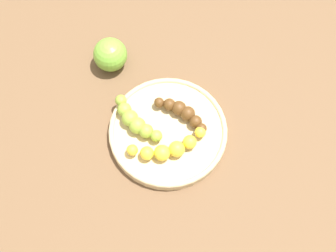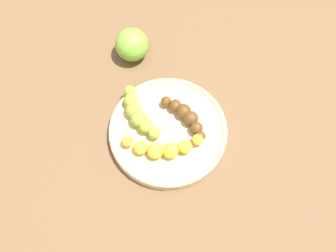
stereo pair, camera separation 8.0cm
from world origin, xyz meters
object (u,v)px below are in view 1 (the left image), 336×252
(banana_overripe, at_px, (182,112))
(banana_green, at_px, (135,121))
(apple_green, at_px, (110,55))
(fruit_bowl, at_px, (168,131))
(banana_yellow, at_px, (169,148))

(banana_overripe, distance_m, banana_green, 0.09)
(apple_green, bearing_deg, fruit_bowl, 113.95)
(fruit_bowl, bearing_deg, apple_green, -66.05)
(banana_green, height_order, apple_green, apple_green)
(fruit_bowl, height_order, banana_yellow, banana_yellow)
(banana_yellow, height_order, banana_overripe, banana_yellow)
(banana_yellow, bearing_deg, banana_overripe, 144.61)
(banana_overripe, bearing_deg, apple_green, 82.52)
(banana_yellow, relative_size, apple_green, 2.20)
(banana_overripe, height_order, banana_green, banana_green)
(fruit_bowl, height_order, banana_green, banana_green)
(banana_yellow, relative_size, banana_overripe, 1.68)
(banana_green, xyz_separation_m, apple_green, (0.02, -0.15, -0.00))
(fruit_bowl, relative_size, banana_green, 2.08)
(banana_green, bearing_deg, apple_green, -112.81)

